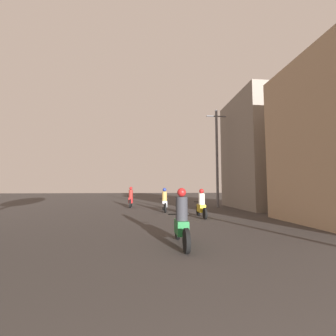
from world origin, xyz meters
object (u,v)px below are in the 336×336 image
motorcycle_green (181,222)px  motorcycle_red (131,199)px  building_right_far (266,152)px  utility_pole_far (217,156)px  motorcycle_yellow (201,206)px  motorcycle_silver (164,202)px

motorcycle_green → motorcycle_red: motorcycle_red is taller
building_right_far → utility_pole_far: building_right_far is taller
motorcycle_yellow → motorcycle_silver: size_ratio=0.98×
motorcycle_green → motorcycle_yellow: size_ratio=1.06×
motorcycle_green → building_right_far: building_right_far is taller
motorcycle_yellow → motorcycle_silver: bearing=120.0°
utility_pole_far → building_right_far: bearing=-16.5°
motorcycle_silver → building_right_far: building_right_far is taller
building_right_far → motorcycle_yellow: bearing=-143.5°
motorcycle_silver → utility_pole_far: 6.17m
motorcycle_red → building_right_far: size_ratio=0.25×
motorcycle_yellow → building_right_far: building_right_far is taller
motorcycle_yellow → building_right_far: 8.61m
motorcycle_red → utility_pole_far: 7.59m
motorcycle_green → building_right_far: bearing=49.2°
motorcycle_yellow → building_right_far: bearing=38.4°
motorcycle_green → utility_pole_far: (4.70, 11.06, 3.41)m
building_right_far → motorcycle_green: bearing=-129.3°
motorcycle_yellow → motorcycle_silver: 3.49m
motorcycle_silver → motorcycle_green: bearing=-89.7°
motorcycle_silver → utility_pole_far: (4.42, 2.61, 3.43)m
motorcycle_yellow → utility_pole_far: size_ratio=0.25×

